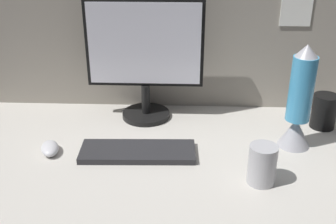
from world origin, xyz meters
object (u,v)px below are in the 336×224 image
Objects in this scene: lava_lamp at (299,105)px; mug_steel at (262,164)px; monitor at (145,54)px; keyboard at (138,152)px; mouse at (50,148)px; mug_black_travel at (324,111)px.

mug_steel is at bearing -123.40° from lava_lamp.
monitor is 56.06cm from lava_lamp.
keyboard is 3.85× the size of mouse.
lava_lamp is (80.26, 8.36, 12.96)cm from mouse.
lava_lamp is at bearing -134.18° from mug_black_travel.
mouse is at bearing -166.70° from mug_black_travel.
monitor is 1.27× the size of lava_lamp.
monitor is at bearing 174.48° from mug_black_travel.
monitor reaches higher than mug_steel.
mug_black_travel reaches higher than keyboard.
mouse is 0.27× the size of lava_lamp.
monitor is 58.92cm from mug_steel.
mug_black_travel is at bearing 52.03° from mug_steel.
mug_steel is (36.98, -41.89, -18.69)cm from monitor.
mug_steel is at bearing -22.15° from keyboard.
mouse reaches higher than keyboard.
mouse is 0.80× the size of mug_steel.
mouse is at bearing -135.46° from monitor.
keyboard is at bearing -161.37° from mug_black_travel.
monitor is 4.64× the size of mouse.
lava_lamp is (14.40, 21.84, 8.69)cm from mug_steel.
lava_lamp is (51.66, 8.15, 13.66)cm from keyboard.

